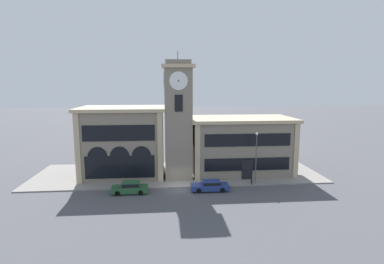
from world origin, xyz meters
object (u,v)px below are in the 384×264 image
(parked_car_mid, at_px, (210,185))
(street_lamp, at_px, (256,151))
(bollard, at_px, (251,181))
(parked_car_near, at_px, (130,187))

(parked_car_mid, xyz_separation_m, street_lamp, (6.40, 2.09, 3.83))
(street_lamp, height_order, bollard, street_lamp)
(parked_car_near, relative_size, street_lamp, 0.64)
(parked_car_near, height_order, parked_car_mid, parked_car_near)
(parked_car_mid, bearing_deg, parked_car_near, 0.39)
(parked_car_near, xyz_separation_m, street_lamp, (16.25, 2.09, 3.78))
(parked_car_mid, height_order, street_lamp, street_lamp)
(parked_car_near, xyz_separation_m, bollard, (15.55, 1.52, -0.08))
(parked_car_mid, distance_m, bollard, 5.90)
(bollard, bearing_deg, parked_car_mid, -165.03)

